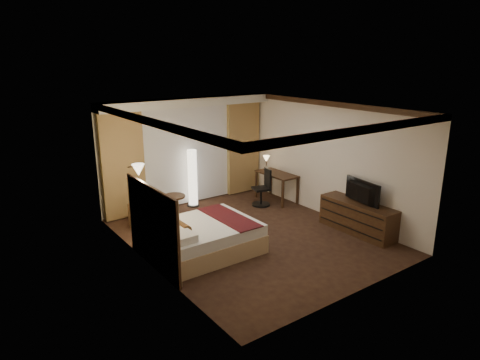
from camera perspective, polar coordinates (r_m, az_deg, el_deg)
floor at (r=9.09m, az=1.49°, el=-7.55°), size 4.50×5.50×0.01m
ceiling at (r=8.38m, az=1.63°, el=9.61°), size 4.50×5.50×0.01m
back_wall at (r=10.89m, az=-7.28°, el=3.81°), size 4.50×0.02×2.70m
left_wall at (r=7.54m, az=-12.17°, el=-2.02°), size 0.02×5.50×2.70m
right_wall at (r=10.12m, az=11.74°, el=2.66°), size 0.02×5.50×2.70m
crown_molding at (r=8.39m, az=1.62°, el=9.20°), size 4.50×5.50×0.12m
soffit at (r=10.47m, az=-6.86°, el=10.27°), size 4.50×0.50×0.20m
curtain_sheer at (r=10.84m, az=-7.06°, el=3.22°), size 2.48×0.04×2.45m
curtain_left_drape at (r=10.10m, az=-15.35°, el=1.80°), size 1.00×0.14×2.45m
curtain_right_drape at (r=11.68m, az=0.41°, el=4.29°), size 1.00×0.14×2.45m
wall_sconce at (r=8.19m, az=-13.40°, el=1.32°), size 0.24×0.24×0.24m
bed at (r=8.34m, az=-4.94°, el=-7.69°), size 2.00×1.56×0.58m
headboard at (r=7.74m, az=-11.47°, el=-6.24°), size 0.12×1.86×1.50m
armchair at (r=9.68m, az=-11.97°, el=-4.20°), size 0.90×0.91×0.69m
side_table at (r=10.06m, az=-8.74°, el=-3.61°), size 0.52×0.52×0.57m
floor_lamp at (r=10.74m, az=-6.34°, el=0.27°), size 0.31×0.31×1.46m
desk at (r=11.19m, az=4.87°, el=-0.94°), size 0.55×1.17×0.75m
desk_lamp at (r=11.37m, az=3.52°, el=2.21°), size 0.18×0.18×0.34m
office_chair at (r=10.79m, az=2.84°, el=-0.98°), size 0.57×0.57×0.96m
dresser at (r=9.53m, az=15.41°, el=-4.83°), size 0.50×1.73×0.67m
television at (r=9.31m, az=15.57°, el=-1.32°), size 0.70×1.05×0.13m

